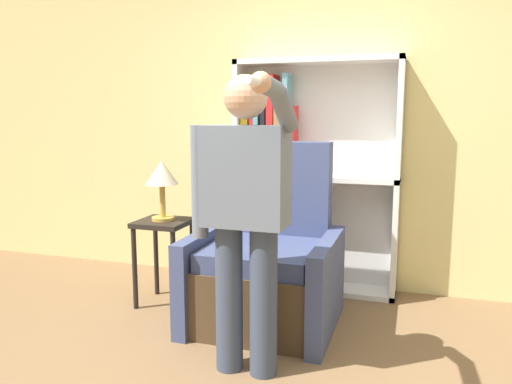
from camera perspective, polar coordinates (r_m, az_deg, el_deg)
name	(u,v)px	position (r m, az deg, el deg)	size (l,w,h in m)	color
wall_back	(327,116)	(4.11, 8.17, 8.60)	(8.00, 0.06, 2.80)	#DBCC84
bookcase	(294,180)	(4.03, 4.31, 1.35)	(1.29, 0.28, 1.84)	white
armchair	(267,268)	(3.45, 1.29, -8.63)	(0.95, 0.89, 1.22)	#4C3823
person_standing	(245,207)	(2.63, -1.28, -1.71)	(0.59, 0.78, 1.61)	#384256
side_table	(164,239)	(3.77, -10.51, -5.30)	(0.37, 0.37, 0.64)	black
table_lamp	(162,176)	(3.69, -10.71, 1.77)	(0.24, 0.24, 0.44)	gold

